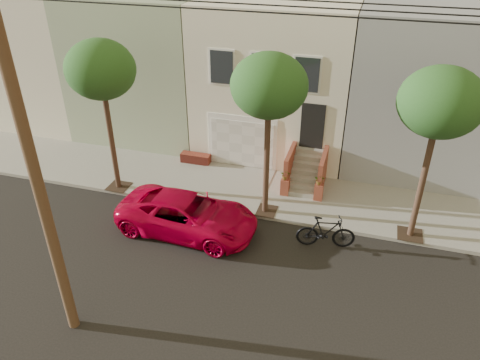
% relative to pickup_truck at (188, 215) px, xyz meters
% --- Properties ---
extents(ground, '(90.00, 90.00, 0.00)m').
position_rel_pickup_truck_xyz_m(ground, '(1.50, -2.00, -0.73)').
color(ground, black).
rests_on(ground, ground).
extents(sidewalk, '(40.00, 3.70, 0.15)m').
position_rel_pickup_truck_xyz_m(sidewalk, '(1.50, 3.35, -0.65)').
color(sidewalk, gray).
rests_on(sidewalk, ground).
extents(house_row, '(33.10, 11.70, 7.00)m').
position_rel_pickup_truck_xyz_m(house_row, '(1.50, 9.19, 2.92)').
color(house_row, beige).
rests_on(house_row, sidewalk).
extents(tree_left, '(2.70, 2.57, 6.30)m').
position_rel_pickup_truck_xyz_m(tree_left, '(-4.00, 1.90, 4.53)').
color(tree_left, '#2D2116').
rests_on(tree_left, sidewalk).
extents(tree_mid, '(2.70, 2.57, 6.30)m').
position_rel_pickup_truck_xyz_m(tree_mid, '(2.50, 1.90, 4.53)').
color(tree_mid, '#2D2116').
rests_on(tree_mid, sidewalk).
extents(tree_right, '(2.70, 2.57, 6.30)m').
position_rel_pickup_truck_xyz_m(tree_right, '(8.00, 1.90, 4.53)').
color(tree_right, '#2D2116').
rests_on(tree_right, sidewalk).
extents(pickup_truck, '(5.33, 2.64, 1.45)m').
position_rel_pickup_truck_xyz_m(pickup_truck, '(0.00, 0.00, 0.00)').
color(pickup_truck, '#BC0029').
rests_on(pickup_truck, ground).
extents(motorcycle, '(2.16, 0.99, 1.25)m').
position_rel_pickup_truck_xyz_m(motorcycle, '(5.04, 0.53, -0.10)').
color(motorcycle, black).
rests_on(motorcycle, ground).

